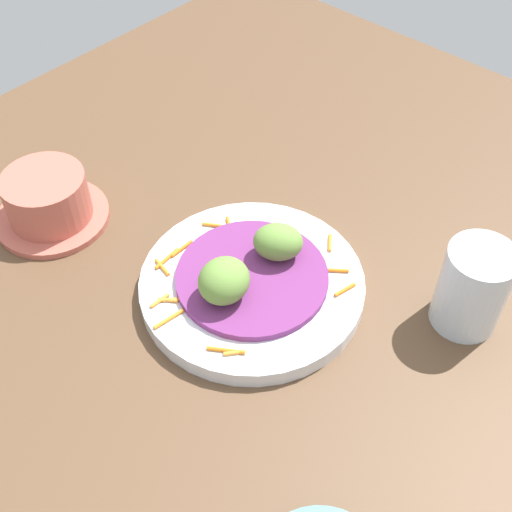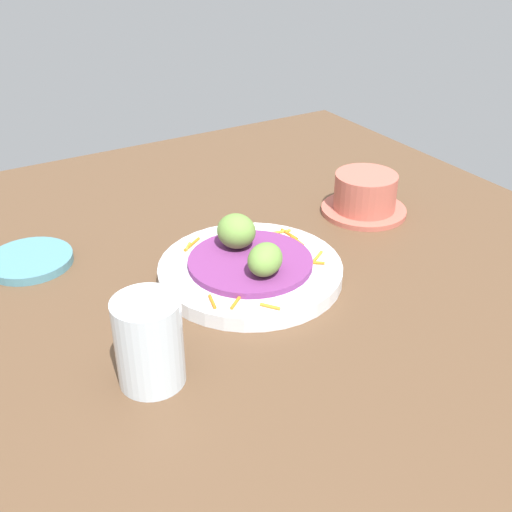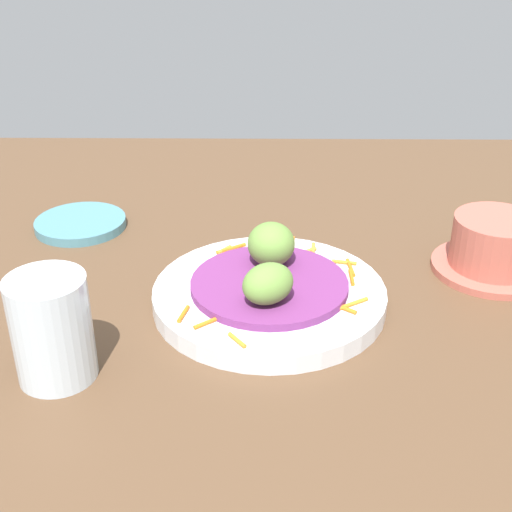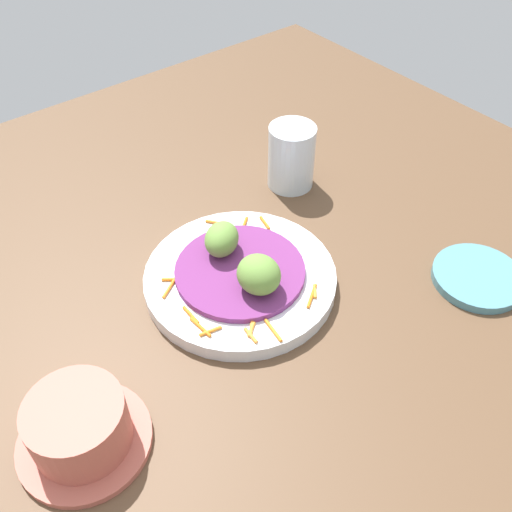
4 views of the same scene
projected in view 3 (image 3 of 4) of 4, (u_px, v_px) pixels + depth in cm
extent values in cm
cube|color=brown|center=(235.00, 317.00, 70.30)|extent=(110.00, 110.00, 2.00)
cylinder|color=silver|center=(269.00, 296.00, 70.22)|extent=(23.75, 23.75, 1.94)
cylinder|color=#702D6B|center=(269.00, 285.00, 69.57)|extent=(16.03, 16.03, 0.82)
cylinder|color=orange|center=(292.00, 244.00, 78.03)|extent=(3.49, 0.92, 0.40)
cylinder|color=orange|center=(306.00, 252.00, 76.31)|extent=(2.18, 2.12, 0.40)
cylinder|color=orange|center=(237.00, 340.00, 61.27)|extent=(2.19, 1.77, 0.40)
cylinder|color=orange|center=(347.00, 309.00, 65.84)|extent=(1.59, 1.89, 0.40)
cylinder|color=orange|center=(224.00, 250.00, 76.85)|extent=(1.83, 1.60, 0.40)
cylinder|color=orange|center=(344.00, 262.00, 74.21)|extent=(0.96, 2.69, 0.40)
cylinder|color=orange|center=(211.00, 321.00, 64.03)|extent=(2.60, 3.16, 0.40)
cylinder|color=orange|center=(351.00, 268.00, 73.17)|extent=(3.50, 0.68, 0.40)
cylinder|color=orange|center=(352.00, 277.00, 71.31)|extent=(3.00, 0.43, 0.40)
cylinder|color=orange|center=(313.00, 248.00, 77.13)|extent=(2.32, 0.57, 0.40)
cylinder|color=orange|center=(308.00, 251.00, 76.59)|extent=(1.52, 1.93, 0.40)
cylinder|color=orange|center=(183.00, 314.00, 65.10)|extent=(2.67, 1.00, 0.40)
cylinder|color=orange|center=(231.00, 248.00, 77.14)|extent=(2.40, 3.33, 0.40)
cylinder|color=orange|center=(352.00, 304.00, 66.70)|extent=(2.31, 3.37, 0.40)
ellipsoid|color=olive|center=(268.00, 284.00, 65.02)|extent=(6.48, 6.68, 3.93)
ellipsoid|color=olive|center=(271.00, 244.00, 71.78)|extent=(5.47, 5.04, 4.48)
cylinder|color=teal|center=(81.00, 224.00, 86.64)|extent=(11.32, 11.32, 1.15)
cylinder|color=#B75B4C|center=(491.00, 267.00, 76.84)|extent=(13.18, 13.18, 0.80)
cylinder|color=#B75B4C|center=(495.00, 242.00, 75.35)|extent=(9.54, 9.54, 5.57)
cylinder|color=silver|center=(52.00, 329.00, 58.12)|extent=(6.83, 6.83, 9.62)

